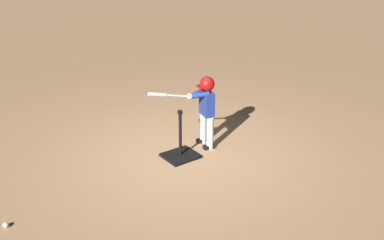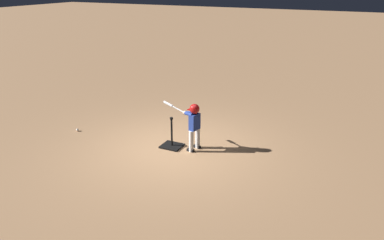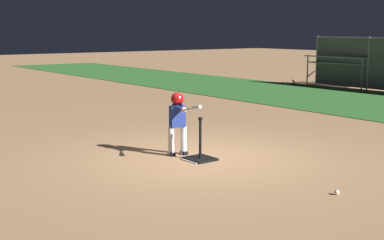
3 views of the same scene
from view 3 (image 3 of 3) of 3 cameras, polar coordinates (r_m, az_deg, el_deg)
ground_plane at (r=9.83m, az=0.98°, el=-4.12°), size 90.00×90.00×0.00m
home_plate at (r=9.69m, az=0.66°, el=-4.25°), size 0.45×0.45×0.02m
batting_tee at (r=9.70m, az=0.88°, el=-3.75°), size 0.51×0.46×0.78m
batter_child at (r=9.94m, az=-1.49°, el=0.45°), size 1.08×0.42×1.18m
baseball at (r=7.96m, az=15.19°, el=-7.46°), size 0.07×0.07×0.07m
bleachers_center at (r=23.85m, az=16.25°, el=5.08°), size 3.03×2.55×1.29m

